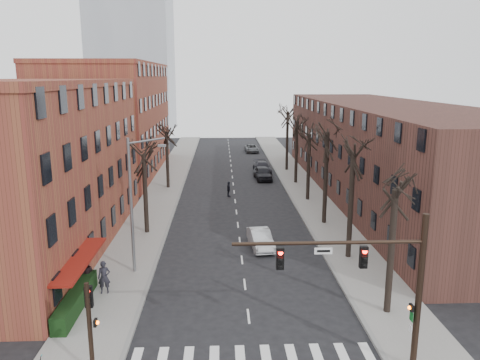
{
  "coord_description": "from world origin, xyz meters",
  "views": [
    {
      "loc": [
        -1.39,
        -19.1,
        12.71
      ],
      "look_at": [
        0.19,
        20.15,
        4.0
      ],
      "focal_mm": 35.0,
      "sensor_mm": 36.0,
      "label": 1
    }
  ],
  "objects": [
    {
      "name": "parked_car_mid",
      "position": [
        4.08,
        42.68,
        0.73
      ],
      "size": [
        2.4,
        5.17,
        1.46
      ],
      "primitive_type": "imported",
      "rotation": [
        0.0,
        0.0,
        0.07
      ],
      "color": "black",
      "rests_on": "ground"
    },
    {
      "name": "tree_left_b",
      "position": [
        -7.6,
        34.0,
        0.0
      ],
      "size": [
        5.2,
        5.2,
        9.5
      ],
      "primitive_type": null,
      "color": "black",
      "rests_on": "ground"
    },
    {
      "name": "pedestrian_a",
      "position": [
        -8.37,
        6.86,
        1.14
      ],
      "size": [
        0.79,
        0.59,
        1.98
      ],
      "primitive_type": "imported",
      "rotation": [
        0.0,
        0.0,
        0.17
      ],
      "color": "#22212A",
      "rests_on": "sidewalk_left"
    },
    {
      "name": "streetlight",
      "position": [
        -7.03,
        10.0,
        5.01
      ],
      "size": [
        2.45,
        0.22,
        9.03
      ],
      "color": "slate",
      "rests_on": "ground"
    },
    {
      "name": "parked_car_far",
      "position": [
        3.8,
        60.29,
        0.64
      ],
      "size": [
        2.33,
        4.7,
        1.28
      ],
      "primitive_type": "imported",
      "rotation": [
        0.0,
        0.0,
        0.04
      ],
      "color": "#55595D",
      "rests_on": "ground"
    },
    {
      "name": "tree_right_e",
      "position": [
        7.6,
        36.0,
        0.0
      ],
      "size": [
        5.2,
        5.2,
        10.8
      ],
      "primitive_type": null,
      "color": "black",
      "rests_on": "ground"
    },
    {
      "name": "signal_pole_left",
      "position": [
        -6.99,
        -0.95,
        2.61
      ],
      "size": [
        0.47,
        0.44,
        4.4
      ],
      "color": "black",
      "rests_on": "ground"
    },
    {
      "name": "building_left_far",
      "position": [
        -16.0,
        44.0,
        7.0
      ],
      "size": [
        12.0,
        28.0,
        14.0
      ],
      "primitive_type": "cube",
      "color": "brown",
      "rests_on": "ground"
    },
    {
      "name": "sidewalk_left",
      "position": [
        -8.0,
        35.0,
        0.07
      ],
      "size": [
        4.0,
        90.0,
        0.15
      ],
      "primitive_type": "cube",
      "color": "gray",
      "rests_on": "ground"
    },
    {
      "name": "building_right",
      "position": [
        16.0,
        30.0,
        5.0
      ],
      "size": [
        12.0,
        50.0,
        10.0
      ],
      "primitive_type": "cube",
      "color": "#4B2923",
      "rests_on": "ground"
    },
    {
      "name": "tree_right_d",
      "position": [
        7.6,
        28.0,
        0.0
      ],
      "size": [
        5.2,
        5.2,
        10.0
      ],
      "primitive_type": null,
      "color": "black",
      "rests_on": "ground"
    },
    {
      "name": "pedestrian_crossing",
      "position": [
        -0.64,
        29.85,
        0.84
      ],
      "size": [
        0.63,
        1.05,
        1.67
      ],
      "primitive_type": "imported",
      "rotation": [
        0.0,
        0.0,
        1.82
      ],
      "color": "black",
      "rests_on": "ground"
    },
    {
      "name": "ground",
      "position": [
        0.0,
        0.0,
        0.0
      ],
      "size": [
        160.0,
        160.0,
        0.0
      ],
      "primitive_type": "plane",
      "color": "black",
      "rests_on": "ground"
    },
    {
      "name": "signal_mast_arm",
      "position": [
        5.45,
        -1.0,
        4.4
      ],
      "size": [
        8.14,
        0.3,
        7.2
      ],
      "color": "black",
      "rests_on": "ground"
    },
    {
      "name": "parked_car_near",
      "position": [
        3.8,
        38.4,
        0.82
      ],
      "size": [
        2.28,
        4.93,
        1.64
      ],
      "primitive_type": "imported",
      "rotation": [
        0.0,
        0.0,
        0.07
      ],
      "color": "black",
      "rests_on": "ground"
    },
    {
      "name": "awning_left",
      "position": [
        -9.4,
        6.0,
        0.0
      ],
      "size": [
        1.2,
        7.0,
        0.15
      ],
      "primitive_type": "cube",
      "color": "maroon",
      "rests_on": "ground"
    },
    {
      "name": "hedge",
      "position": [
        -9.5,
        5.0,
        0.65
      ],
      "size": [
        0.8,
        6.0,
        1.0
      ],
      "primitive_type": "cube",
      "color": "black",
      "rests_on": "sidewalk_left"
    },
    {
      "name": "silver_sedan",
      "position": [
        1.51,
        14.36,
        0.7
      ],
      "size": [
        1.96,
        4.37,
        1.39
      ],
      "primitive_type": "imported",
      "rotation": [
        0.0,
        0.0,
        0.12
      ],
      "color": "#B4B7BB",
      "rests_on": "ground"
    },
    {
      "name": "pedestrian_b",
      "position": [
        -9.6,
        7.6,
        1.07
      ],
      "size": [
        0.98,
        0.81,
        1.85
      ],
      "primitive_type": "imported",
      "rotation": [
        0.0,
        0.0,
        3.27
      ],
      "color": "black",
      "rests_on": "sidewalk_left"
    },
    {
      "name": "tree_right_b",
      "position": [
        7.6,
        12.0,
        0.0
      ],
      "size": [
        5.2,
        5.2,
        10.8
      ],
      "primitive_type": null,
      "color": "black",
      "rests_on": "ground"
    },
    {
      "name": "tree_right_c",
      "position": [
        7.6,
        20.0,
        0.0
      ],
      "size": [
        5.2,
        5.2,
        11.6
      ],
      "primitive_type": null,
      "color": "black",
      "rests_on": "ground"
    },
    {
      "name": "sidewalk_right",
      "position": [
        8.0,
        35.0,
        0.07
      ],
      "size": [
        4.0,
        90.0,
        0.15
      ],
      "primitive_type": "cube",
      "color": "gray",
      "rests_on": "ground"
    },
    {
      "name": "tree_left_a",
      "position": [
        -7.6,
        18.0,
        0.0
      ],
      "size": [
        5.2,
        5.2,
        9.5
      ],
      "primitive_type": null,
      "color": "black",
      "rests_on": "ground"
    },
    {
      "name": "tree_right_f",
      "position": [
        7.6,
        44.0,
        0.0
      ],
      "size": [
        5.2,
        5.2,
        11.6
      ],
      "primitive_type": null,
      "color": "black",
      "rests_on": "ground"
    },
    {
      "name": "building_left_near",
      "position": [
        -16.0,
        15.0,
        6.0
      ],
      "size": [
        12.0,
        26.0,
        12.0
      ],
      "primitive_type": "cube",
      "color": "brown",
      "rests_on": "ground"
    },
    {
      "name": "tree_right_a",
      "position": [
        7.6,
        4.0,
        0.0
      ],
      "size": [
        5.2,
        5.2,
        10.0
      ],
      "primitive_type": null,
      "color": "black",
      "rests_on": "ground"
    }
  ]
}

